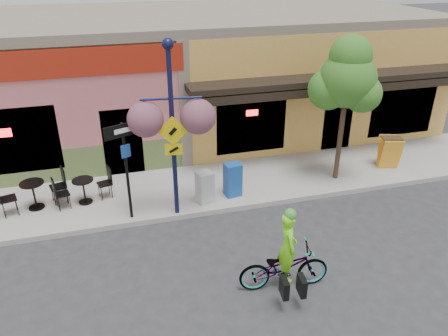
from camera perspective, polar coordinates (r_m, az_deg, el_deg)
name	(u,v)px	position (r m, az deg, el deg)	size (l,w,h in m)	color
ground	(249,220)	(11.94, 3.24, -6.74)	(90.00, 90.00, 0.00)	#2D2D30
sidewalk	(228,183)	(13.54, 0.56, -2.01)	(24.00, 3.00, 0.15)	#9E9B93
curb	(243,207)	(12.34, 2.43, -5.10)	(24.00, 0.12, 0.15)	#A8A59E
building	(190,71)	(17.77, -4.46, 12.47)	(18.20, 8.20, 4.50)	#C46065
bicycle	(284,267)	(9.59, 7.82, -12.72)	(0.68, 1.94, 1.02)	maroon
cyclist_rider	(287,256)	(9.43, 8.21, -11.30)	(0.58, 0.38, 1.59)	#7EFE1A
lamp_post	(173,133)	(10.96, -6.71, 4.56)	(1.48, 0.59, 4.65)	#13173D
one_way_sign	(127,172)	(11.36, -12.56, -0.55)	(1.03, 0.22, 2.68)	black
cafe_set_left	(33,192)	(12.97, -23.64, -2.84)	(1.71, 0.86, 1.03)	black
cafe_set_right	(84,188)	(12.78, -17.87, -2.47)	(1.56, 0.78, 0.94)	black
newspaper_box_blue	(233,180)	(12.54, 1.14, -1.52)	(0.45, 0.40, 0.99)	#1A4D9F
newspaper_box_grey	(205,187)	(12.22, -2.52, -2.54)	(0.43, 0.39, 0.92)	#B2B2B2
street_tree	(344,110)	(13.31, 15.37, 7.29)	(1.73, 1.73, 4.44)	#3D7A26
sandwich_board	(391,155)	(14.99, 21.01, 1.63)	(0.63, 0.46, 1.05)	#FFA428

